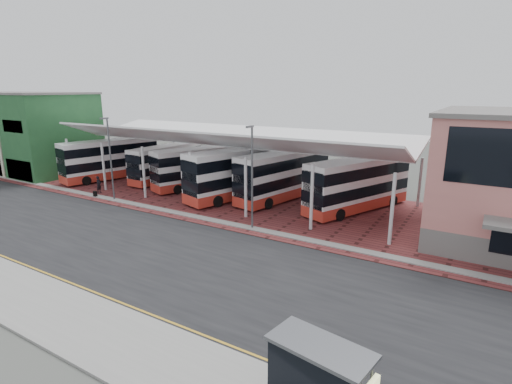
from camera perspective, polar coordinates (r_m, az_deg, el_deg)
ground at (r=27.92m, az=-10.99°, el=-8.25°), size 140.00×140.00×0.00m
road at (r=27.25m, az=-12.41°, el=-8.89°), size 120.00×14.00×0.02m
forecourt at (r=37.04m, az=4.92°, el=-2.22°), size 72.00×16.00×0.06m
sidewalk at (r=22.79m, az=-26.80°, el=-14.95°), size 120.00×4.00×0.14m
north_kerb at (r=32.41m, az=-3.65°, el=-4.60°), size 120.00×0.80×0.14m
yellow_line_near at (r=23.75m, az=-22.64°, el=-13.37°), size 120.00×0.12×0.01m
yellow_line_far at (r=23.90m, az=-22.05°, el=-13.13°), size 120.00×0.12×0.01m
canopy at (r=40.69m, az=-4.53°, el=7.62°), size 37.00×11.63×7.07m
shop_green at (r=56.44m, az=-26.82°, el=7.36°), size 6.40×10.20×10.22m
shop_cream at (r=62.01m, az=-30.08°, el=7.49°), size 6.40×10.20×10.22m
lamp_west at (r=40.86m, az=-20.11°, el=4.77°), size 0.16×0.90×8.07m
lamp_east at (r=30.25m, az=-0.59°, el=2.47°), size 0.16×0.90×8.07m
bus_0 at (r=51.29m, az=-20.11°, el=4.38°), size 5.22×11.71×4.70m
bus_1 at (r=48.54m, az=-12.70°, el=4.04°), size 2.66×10.08×4.14m
bus_2 at (r=44.38m, az=-8.08°, el=3.44°), size 6.11×10.79×4.38m
bus_3 at (r=39.83m, az=-2.40°, el=2.67°), size 5.98×12.13×4.88m
bus_4 at (r=39.26m, az=3.94°, el=2.34°), size 5.05×11.73×4.71m
bus_5 at (r=36.69m, az=14.33°, el=0.99°), size 6.73×11.39×4.64m
pedestrian at (r=44.80m, az=-21.53°, el=0.99°), size 0.56×0.73×1.80m
suitcase at (r=43.42m, az=-21.99°, el=-0.28°), size 0.35×0.25×0.60m
bus_shelter at (r=13.91m, az=9.52°, el=-25.24°), size 3.62×2.09×2.74m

